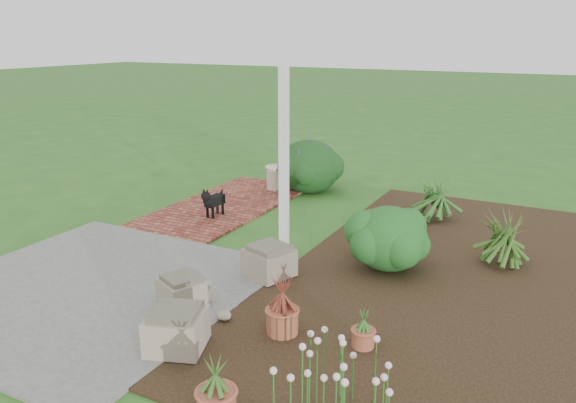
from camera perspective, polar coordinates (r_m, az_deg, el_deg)
The scene contains 17 objects.
ground at distance 7.45m, azimuth -2.81°, elevation -5.74°, with size 80.00×80.00×0.00m, color #275E1D.
concrete_patio at distance 6.94m, azimuth -19.44°, elevation -8.32°, with size 3.50×3.50×0.04m, color #5A5A58.
brick_path at distance 9.70m, azimuth -6.22°, elevation -0.32°, with size 1.60×3.50×0.04m, color maroon.
garden_bed at distance 7.08m, azimuth 17.24°, elevation -7.61°, with size 4.00×7.00×0.03m, color black.
veranda_post at distance 7.01m, azimuth -0.42°, elevation 3.58°, with size 0.10×0.10×2.50m, color white.
stone_trough_near at distance 5.41m, azimuth -11.23°, elevation -12.76°, with size 0.50×0.50×0.34m, color gray.
stone_trough_mid at distance 6.18m, azimuth -10.62°, elevation -9.05°, with size 0.43×0.43×0.29m, color #726B56.
stone_trough_far at distance 6.78m, azimuth -1.93°, elevation -6.19°, with size 0.49×0.49×0.33m, color #746457.
black_dog at distance 8.96m, azimuth -7.63°, elevation 0.14°, with size 0.18×0.53×0.45m.
cream_ceramic_urn at distance 10.52m, azimuth -1.31°, elevation 2.45°, with size 0.32×0.32×0.43m, color beige.
evergreen_shrub at distance 7.06m, azimuth 10.23°, elevation -3.55°, with size 0.94×0.94×0.80m, color #0D3B14.
agapanthus_clump_back at distance 7.55m, azimuth 21.01°, elevation -3.04°, with size 0.91×0.91×0.81m, color #193D14, non-canonical shape.
agapanthus_clump_front at distance 9.05m, azimuth 14.75°, elevation 0.73°, with size 0.92×0.92×0.81m, color #114117, non-canonical shape.
pink_flower_patch at distance 4.38m, azimuth 6.47°, elevation -18.11°, with size 0.98×0.98×0.63m, color #113D0F, non-canonical shape.
terracotta_pot_bronze at distance 5.58m, azimuth -0.58°, elevation -12.04°, with size 0.31×0.31×0.25m, color #995033.
terracotta_pot_small_left at distance 5.43m, azimuth 7.64°, elevation -13.57°, with size 0.21×0.21×0.18m, color #9A4E34.
purple_flowering_bush at distance 10.45m, azimuth 2.13°, elevation 3.72°, with size 1.17×1.17×1.00m, color black.
Camera 1 is at (3.53, -5.92, 2.84)m, focal length 35.00 mm.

